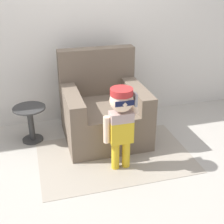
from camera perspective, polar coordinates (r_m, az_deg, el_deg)
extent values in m
plane|color=#ADA89E|center=(3.73, -1.39, -5.77)|extent=(10.00, 10.00, 0.00)
cube|color=silver|center=(4.03, -4.57, 16.36)|extent=(10.00, 0.05, 2.60)
cube|color=#6B5B4C|center=(3.75, -1.37, -1.75)|extent=(0.94, 0.92, 0.44)
cube|color=#6B5B4C|center=(3.89, -2.85, 7.43)|extent=(0.94, 0.16, 0.58)
cube|color=#6B5B4C|center=(3.47, -7.21, 1.61)|extent=(0.17, 0.76, 0.21)
cube|color=#6B5B4C|center=(3.65, 4.72, 2.92)|extent=(0.17, 0.76, 0.21)
cylinder|color=gold|center=(3.23, 0.61, -7.91)|extent=(0.08, 0.08, 0.31)
cylinder|color=gold|center=(3.26, 2.58, -7.61)|extent=(0.08, 0.08, 0.31)
cube|color=gold|center=(3.11, 1.66, -3.57)|extent=(0.23, 0.13, 0.23)
cube|color=#B29993|center=(3.03, 1.70, -0.84)|extent=(0.23, 0.13, 0.10)
sphere|color=beige|center=(2.96, 1.74, 2.16)|extent=(0.23, 0.23, 0.23)
cylinder|color=#B22828|center=(2.92, 1.77, 3.72)|extent=(0.22, 0.22, 0.06)
cube|color=#B22828|center=(3.02, 1.18, 4.02)|extent=(0.13, 0.10, 0.01)
cube|color=#0F1433|center=(2.86, 2.37, 1.56)|extent=(0.18, 0.01, 0.05)
cylinder|color=beige|center=(3.05, -1.00, -3.26)|extent=(0.07, 0.07, 0.28)
cylinder|color=beige|center=(3.03, 4.16, 1.07)|extent=(0.09, 0.07, 0.17)
cube|color=gray|center=(2.98, 4.29, 2.30)|extent=(0.02, 0.07, 0.13)
cylinder|color=#333333|center=(3.91, -14.25, -4.85)|extent=(0.25, 0.25, 0.02)
cylinder|color=#333333|center=(3.82, -14.57, -2.28)|extent=(0.07, 0.07, 0.42)
cylinder|color=#333333|center=(3.73, -14.93, 0.69)|extent=(0.38, 0.38, 0.02)
cube|color=#9E9384|center=(3.50, 0.51, -8.06)|extent=(1.66, 1.09, 0.01)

